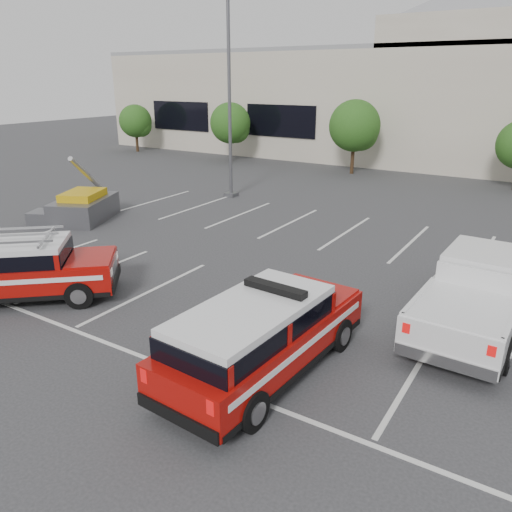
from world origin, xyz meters
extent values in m
plane|color=#303032|center=(0.00, 0.00, 0.00)|extent=(120.00, 120.00, 0.00)
cube|color=silver|center=(0.00, 4.50, 0.01)|extent=(23.00, 15.00, 0.01)
cube|color=beige|center=(0.00, 32.00, 4.00)|extent=(60.00, 15.00, 8.00)
cube|color=gray|center=(0.00, 32.00, 8.15)|extent=(60.00, 15.00, 0.30)
cube|color=beige|center=(2.00, 30.50, 9.00)|extent=(14.00, 12.00, 2.00)
cylinder|color=#3F2B19|center=(-25.00, 22.00, 0.76)|extent=(0.24, 0.24, 1.51)
sphere|color=#164111|center=(-25.00, 22.00, 2.60)|extent=(2.77, 2.77, 2.77)
sphere|color=#164111|center=(-24.60, 22.20, 2.18)|extent=(1.85, 1.85, 1.85)
cylinder|color=#3F2B19|center=(-15.00, 22.00, 0.84)|extent=(0.24, 0.24, 1.67)
sphere|color=#164111|center=(-15.00, 22.00, 2.88)|extent=(3.07, 3.07, 3.07)
sphere|color=#164111|center=(-14.60, 22.20, 2.42)|extent=(2.05, 2.05, 2.05)
cylinder|color=#3F2B19|center=(-5.00, 22.00, 0.92)|extent=(0.24, 0.24, 1.84)
sphere|color=#164111|center=(-5.00, 22.00, 3.16)|extent=(3.37, 3.37, 3.37)
sphere|color=#164111|center=(-4.60, 22.20, 2.65)|extent=(2.24, 2.24, 2.24)
cube|color=#59595E|center=(-8.00, 12.00, 0.10)|extent=(0.60, 0.60, 0.20)
cylinder|color=#59595E|center=(-8.00, 12.00, 5.00)|extent=(0.18, 0.18, 10.00)
cube|color=#990B07|center=(2.54, -1.79, 0.76)|extent=(2.36, 5.65, 0.84)
cube|color=black|center=(2.51, -2.29, 1.41)|extent=(2.09, 4.03, 0.44)
cube|color=silver|center=(2.51, -2.29, 1.71)|extent=(2.05, 3.95, 0.16)
cube|color=black|center=(2.56, -1.43, 1.87)|extent=(1.50, 0.37, 0.15)
cube|color=silver|center=(6.09, 2.96, 0.82)|extent=(2.36, 6.33, 0.91)
cube|color=black|center=(6.10, 3.53, 1.51)|extent=(2.06, 2.28, 0.48)
cube|color=silver|center=(6.10, 3.53, 1.84)|extent=(2.01, 2.23, 0.17)
cube|color=#990B07|center=(-5.39, -2.21, 0.75)|extent=(5.11, 4.81, 0.83)
cube|color=black|center=(-5.76, -2.54, 1.39)|extent=(3.81, 3.65, 0.44)
cube|color=silver|center=(-5.76, -2.54, 1.68)|extent=(3.73, 3.58, 0.16)
cube|color=#A5A5A8|center=(-5.76, -2.54, 1.96)|extent=(3.59, 3.47, 0.06)
cube|color=#59595E|center=(-10.93, 4.50, 0.50)|extent=(3.19, 3.83, 1.01)
cube|color=#C79B0B|center=(-10.93, 4.50, 1.14)|extent=(2.16, 2.44, 0.37)
cylinder|color=#A5A5A8|center=(-11.15, 5.00, 2.01)|extent=(1.30, 2.53, 1.96)
cube|color=#59595E|center=(-11.81, 2.90, 0.32)|extent=(1.28, 1.38, 0.64)
camera|label=1|loc=(7.50, -10.06, 6.18)|focal=35.00mm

